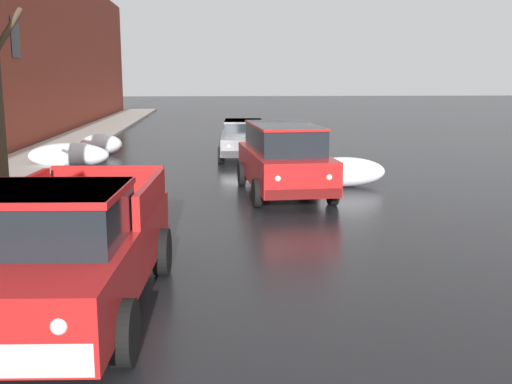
# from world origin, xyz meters

# --- Properties ---
(snow_bank_near_corner_left) EXTENTS (1.62, 1.25, 0.81)m
(snow_bank_near_corner_left) POSITION_xyz_m (-3.90, 25.72, 0.39)
(snow_bank_near_corner_left) COLOR white
(snow_bank_near_corner_left) RESTS_ON ground
(snow_bank_along_left_kerb) EXTENTS (2.41, 1.03, 0.82)m
(snow_bank_along_left_kerb) POSITION_xyz_m (3.92, 18.06, 0.40)
(snow_bank_along_left_kerb) COLOR white
(snow_bank_along_left_kerb) RESTS_ON ground
(snow_bank_along_right_kerb) EXTENTS (2.67, 1.06, 0.84)m
(snow_bank_along_right_kerb) POSITION_xyz_m (-4.32, 22.20, 0.40)
(snow_bank_along_right_kerb) COLOR white
(snow_bank_along_right_kerb) RESTS_ON ground
(pickup_truck_red_approaching_near_lane) EXTENTS (2.41, 5.14, 1.76)m
(pickup_truck_red_approaching_near_lane) POSITION_xyz_m (-1.48, 9.15, 0.88)
(pickup_truck_red_approaching_near_lane) COLOR red
(pickup_truck_red_approaching_near_lane) RESTS_ON ground
(suv_red_parked_kerbside_close) EXTENTS (2.24, 4.83, 1.82)m
(suv_red_parked_kerbside_close) POSITION_xyz_m (2.26, 16.99, 0.99)
(suv_red_parked_kerbside_close) COLOR red
(suv_red_parked_kerbside_close) RESTS_ON ground
(sedan_grey_parked_kerbside_mid) EXTENTS (1.98, 4.23, 1.42)m
(sedan_grey_parked_kerbside_mid) POSITION_xyz_m (1.64, 24.17, 0.75)
(sedan_grey_parked_kerbside_mid) COLOR slate
(sedan_grey_parked_kerbside_mid) RESTS_ON ground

